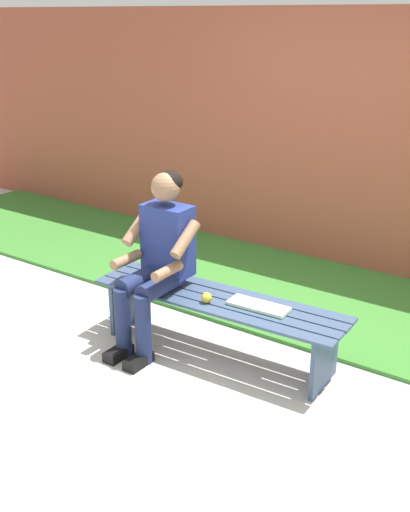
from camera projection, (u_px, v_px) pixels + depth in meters
name	position (u px, v px, depth m)	size (l,w,h in m)	color
grass_strip	(305.00, 285.00, 5.39)	(9.00, 2.01, 0.03)	#387A2D
brick_wall	(299.00, 136.00, 5.81)	(9.50, 0.24, 2.28)	#9E4C38
bench_near	(218.00, 311.00, 4.22)	(1.82, 0.52, 0.42)	#384C6B
person_seated	(157.00, 255.00, 4.25)	(0.50, 0.69, 1.23)	navy
apple	(207.00, 298.00, 4.10)	(0.07, 0.07, 0.07)	gold
book_open	(258.00, 306.00, 4.04)	(0.42, 0.18, 0.02)	white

